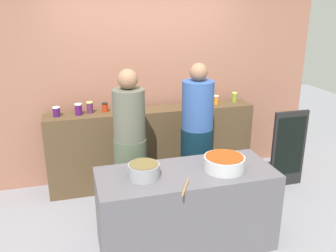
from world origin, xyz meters
The scene contains 18 objects.
ground centered at (0.00, 0.00, 0.00)m, with size 12.00×12.00×0.00m, color gray.
storefront_wall centered at (0.00, 1.45, 1.50)m, with size 4.80×0.12×3.00m, color #945F4C.
display_shelf centered at (0.00, 1.10, 0.52)m, with size 2.70×0.36×1.03m, color #503B25.
prep_table centered at (0.00, -0.30, 0.40)m, with size 1.70×0.70×0.80m, color #58545B.
preserve_jar_0 centered at (-1.17, 1.11, 1.09)m, with size 0.09×0.09×0.12m.
preserve_jar_1 centered at (-0.92, 1.10, 1.10)m, with size 0.09×0.09×0.14m.
preserve_jar_2 centered at (-0.78, 1.15, 1.10)m, with size 0.08×0.08×0.14m.
preserve_jar_3 centered at (-0.59, 1.15, 1.09)m, with size 0.08×0.08×0.11m.
preserve_jar_4 centered at (-0.36, 1.16, 1.09)m, with size 0.09×0.09×0.12m.
preserve_jar_5 centered at (0.56, 1.13, 1.10)m, with size 0.09×0.09×0.14m.
preserve_jar_6 centered at (0.88, 1.10, 1.09)m, with size 0.07×0.07×0.12m.
preserve_jar_7 centered at (1.17, 1.14, 1.10)m, with size 0.07×0.07×0.13m.
cooking_pot_left centered at (-0.41, -0.31, 0.87)m, with size 0.29×0.29×0.14m.
cooking_pot_center centered at (0.36, -0.35, 0.87)m, with size 0.39×0.39×0.14m.
wooden_spoon centered at (-0.11, -0.60, 0.81)m, with size 0.02×0.02×0.30m, color #9E703D.
cook_with_tongs centered at (-0.41, 0.43, 0.76)m, with size 0.36×0.36×1.68m.
cook_in_cap centered at (0.41, 0.54, 0.76)m, with size 0.38×0.38×1.69m.
chalkboard_sign centered at (1.68, 0.52, 0.52)m, with size 0.48×0.05×1.03m.
Camera 1 is at (-1.00, -3.21, 2.30)m, focal length 38.30 mm.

